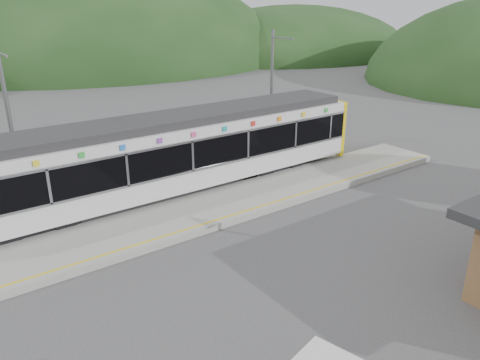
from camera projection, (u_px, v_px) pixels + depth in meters
ground at (273, 237)px, 17.98m from camera, size 120.00×120.00×0.00m
hills at (297, 168)px, 25.38m from camera, size 146.00×149.00×26.00m
platform at (224, 205)px, 20.41m from camera, size 26.00×3.20×0.30m
yellow_line at (242, 212)px, 19.37m from camera, size 26.00×0.10×0.01m
train at (167, 153)px, 21.05m from camera, size 20.44×3.01×3.74m
catenary_mast_west at (11, 126)px, 19.25m from camera, size 0.18×1.80×7.00m
catenary_mast_east at (272, 91)px, 26.98m from camera, size 0.18×1.80×7.00m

